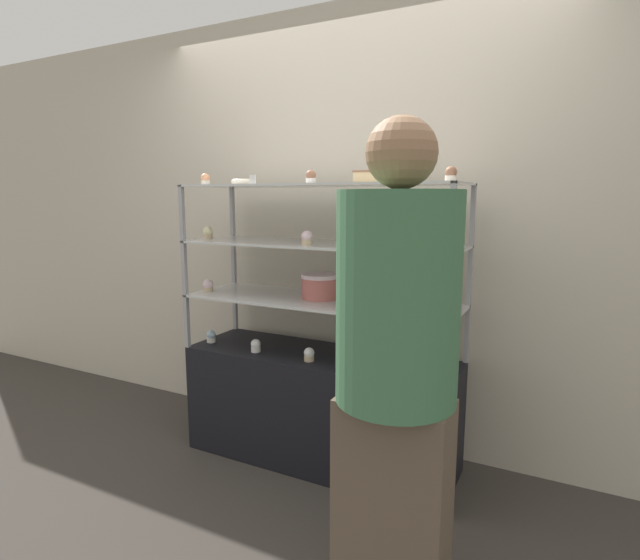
{
  "coord_description": "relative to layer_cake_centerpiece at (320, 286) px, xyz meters",
  "views": [
    {
      "loc": [
        1.22,
        -2.39,
        1.5
      ],
      "look_at": [
        0.0,
        0.0,
        1.05
      ],
      "focal_mm": 28.0,
      "sensor_mm": 36.0,
      "label": 1
    }
  ],
  "objects": [
    {
      "name": "back_wall",
      "position": [
        0.01,
        0.36,
        0.29
      ],
      "size": [
        8.0,
        0.05,
        2.6
      ],
      "color": "beige",
      "rests_on": "ground_plane"
    },
    {
      "name": "price_tag_2",
      "position": [
        0.43,
        -0.25,
        0.26
      ],
      "size": [
        0.04,
        0.0,
        0.04
      ],
      "color": "white",
      "rests_on": "display_riser_middle"
    },
    {
      "name": "donut_glazed",
      "position": [
        -0.46,
        -0.07,
        0.57
      ],
      "size": [
        0.12,
        0.12,
        0.03
      ],
      "color": "#EFE5CC",
      "rests_on": "display_riser_upper"
    },
    {
      "name": "cupcake_1",
      "position": [
        -0.33,
        -0.16,
        -0.35
      ],
      "size": [
        0.06,
        0.06,
        0.07
      ],
      "color": "white",
      "rests_on": "display_base"
    },
    {
      "name": "cupcake_5",
      "position": [
        -0.69,
        -0.12,
        -0.03
      ],
      "size": [
        0.06,
        0.06,
        0.07
      ],
      "color": "#CCB28C",
      "rests_on": "display_riser_lower"
    },
    {
      "name": "display_riser_lower",
      "position": [
        0.01,
        -0.03,
        -0.09
      ],
      "size": [
        1.53,
        0.49,
        0.31
      ],
      "color": "#99999E",
      "rests_on": "display_base"
    },
    {
      "name": "cupcake_6",
      "position": [
        0.71,
        -0.09,
        -0.03
      ],
      "size": [
        0.06,
        0.06,
        0.07
      ],
      "color": "beige",
      "rests_on": "display_riser_lower"
    },
    {
      "name": "layer_cake_centerpiece",
      "position": [
        0.0,
        0.0,
        0.0
      ],
      "size": [
        0.21,
        0.21,
        0.14
      ],
      "color": "#C66660",
      "rests_on": "display_riser_lower"
    },
    {
      "name": "customer_figure",
      "position": [
        0.73,
        -0.87,
        -0.08
      ],
      "size": [
        0.41,
        0.41,
        1.75
      ],
      "color": "brown",
      "rests_on": "ground_plane"
    },
    {
      "name": "cupcake_11",
      "position": [
        0.02,
        -0.13,
        0.59
      ],
      "size": [
        0.05,
        0.05,
        0.07
      ],
      "color": "white",
      "rests_on": "display_riser_upper"
    },
    {
      "name": "display_base",
      "position": [
        0.01,
        -0.03,
        -0.7
      ],
      "size": [
        1.53,
        0.49,
        0.63
      ],
      "color": "black",
      "rests_on": "ground_plane"
    },
    {
      "name": "ground_plane",
      "position": [
        0.01,
        -0.03,
        -1.01
      ],
      "size": [
        20.0,
        20.0,
        0.0
      ],
      "primitive_type": "plane",
      "color": "#38332D"
    },
    {
      "name": "cupcake_4",
      "position": [
        0.72,
        -0.15,
        -0.35
      ],
      "size": [
        0.06,
        0.06,
        0.07
      ],
      "color": "#CCB28C",
      "rests_on": "display_base"
    },
    {
      "name": "price_tag_3",
      "position": [
        -0.26,
        -0.25,
        0.58
      ],
      "size": [
        0.04,
        0.0,
        0.04
      ],
      "color": "white",
      "rests_on": "display_riser_upper"
    },
    {
      "name": "cupcake_3",
      "position": [
        0.36,
        -0.1,
        -0.35
      ],
      "size": [
        0.06,
        0.06,
        0.07
      ],
      "color": "beige",
      "rests_on": "display_base"
    },
    {
      "name": "cupcake_9",
      "position": [
        0.71,
        -0.1,
        0.28
      ],
      "size": [
        0.06,
        0.06,
        0.07
      ],
      "color": "white",
      "rests_on": "display_riser_middle"
    },
    {
      "name": "cupcake_12",
      "position": [
        0.72,
        -0.13,
        0.59
      ],
      "size": [
        0.05,
        0.05,
        0.07
      ],
      "color": "beige",
      "rests_on": "display_riser_upper"
    },
    {
      "name": "cupcake_8",
      "position": [
        0.01,
        -0.16,
        0.28
      ],
      "size": [
        0.06,
        0.06,
        0.07
      ],
      "color": "#CCB28C",
      "rests_on": "display_riser_middle"
    },
    {
      "name": "sheet_cake_frosted",
      "position": [
        0.34,
        -0.03,
        0.59
      ],
      "size": [
        0.21,
        0.14,
        0.06
      ],
      "color": "#DBBC84",
      "rests_on": "display_riser_upper"
    },
    {
      "name": "display_riser_upper",
      "position": [
        0.01,
        -0.03,
        0.54
      ],
      "size": [
        1.53,
        0.49,
        0.31
      ],
      "color": "#99999E",
      "rests_on": "display_riser_middle"
    },
    {
      "name": "cupcake_7",
      "position": [
        -0.7,
        -0.09,
        0.28
      ],
      "size": [
        0.06,
        0.06,
        0.07
      ],
      "color": "#CCB28C",
      "rests_on": "display_riser_middle"
    },
    {
      "name": "price_tag_1",
      "position": [
        0.35,
        -0.25,
        -0.05
      ],
      "size": [
        0.04,
        0.0,
        0.04
      ],
      "color": "white",
      "rests_on": "display_riser_lower"
    },
    {
      "name": "cupcake_0",
      "position": [
        -0.68,
        -0.12,
        -0.35
      ],
      "size": [
        0.06,
        0.06,
        0.07
      ],
      "color": "white",
      "rests_on": "display_base"
    },
    {
      "name": "cupcake_2",
      "position": [
        0.01,
        -0.16,
        -0.35
      ],
      "size": [
        0.06,
        0.06,
        0.07
      ],
      "color": "#CCB28C",
      "rests_on": "display_base"
    },
    {
      "name": "display_riser_middle",
      "position": [
        0.01,
        -0.03,
        0.23
      ],
      "size": [
        1.53,
        0.49,
        0.31
      ],
      "color": "#99999E",
      "rests_on": "display_riser_lower"
    },
    {
      "name": "price_tag_0",
      "position": [
        0.4,
        -0.25,
        -0.36
      ],
      "size": [
        0.04,
        0.0,
        0.04
      ],
      "color": "white",
      "rests_on": "display_base"
    },
    {
      "name": "cupcake_10",
      "position": [
        -0.7,
        -0.1,
        0.59
      ],
      "size": [
        0.05,
        0.05,
        0.07
      ],
      "color": "beige",
      "rests_on": "display_riser_upper"
    }
  ]
}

